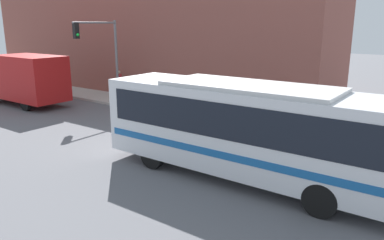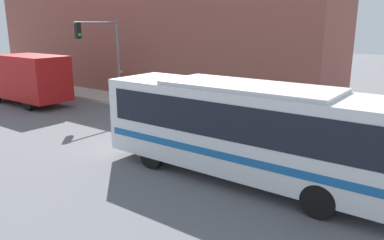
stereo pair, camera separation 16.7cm
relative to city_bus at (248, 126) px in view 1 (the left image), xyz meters
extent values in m
plane|color=slate|center=(0.92, -0.69, -1.88)|extent=(120.00, 120.00, 0.00)
cube|color=#B7B2A8|center=(6.80, 19.31, -1.79)|extent=(2.77, 70.00, 0.17)
cube|color=brown|center=(11.19, 15.16, 2.28)|extent=(6.00, 29.69, 8.32)
cube|color=silver|center=(0.00, 0.00, -0.11)|extent=(2.63, 10.43, 2.71)
cube|color=black|center=(0.00, 0.00, 0.38)|extent=(2.66, 9.60, 1.13)
cube|color=#19599E|center=(0.00, 0.00, -0.70)|extent=(2.66, 10.02, 0.24)
cube|color=silver|center=(0.00, 0.00, 1.30)|extent=(2.40, 5.74, 0.16)
cylinder|color=black|center=(1.16, 3.22, -1.39)|extent=(0.28, 0.98, 0.98)
cylinder|color=black|center=(-1.14, 3.23, -1.39)|extent=(0.28, 0.98, 0.98)
cylinder|color=black|center=(1.14, -2.87, -1.39)|extent=(0.28, 0.98, 0.98)
cylinder|color=black|center=(-1.16, -2.86, -1.39)|extent=(0.28, 0.98, 0.98)
cube|color=#B21919|center=(2.43, 16.58, -0.04)|extent=(2.46, 4.74, 2.77)
cube|color=#B21919|center=(2.43, 19.87, -0.44)|extent=(2.34, 1.84, 1.97)
cylinder|color=black|center=(1.35, 15.69, -1.43)|extent=(0.25, 0.90, 0.90)
cylinder|color=gold|center=(6.02, 3.36, -1.40)|extent=(0.24, 0.24, 0.62)
sphere|color=gold|center=(6.02, 3.36, -1.02)|extent=(0.23, 0.23, 0.23)
cylinder|color=gold|center=(6.02, 3.23, -1.37)|extent=(0.11, 0.15, 0.11)
cylinder|color=slate|center=(6.17, 12.75, 0.88)|extent=(0.16, 0.16, 5.19)
cylinder|color=slate|center=(4.57, 12.75, 3.33)|extent=(3.20, 0.11, 0.11)
cube|color=black|center=(3.17, 12.75, 2.88)|extent=(0.30, 0.24, 0.90)
sphere|color=#19D83F|center=(3.17, 12.61, 2.65)|extent=(0.18, 0.18, 0.18)
cylinder|color=slate|center=(6.02, 6.80, -1.20)|extent=(0.06, 0.06, 1.02)
cylinder|color=#4C4C51|center=(6.02, 6.80, -0.58)|extent=(0.14, 0.14, 0.22)
cylinder|color=slate|center=(7.29, 13.78, -1.28)|extent=(0.28, 0.28, 0.87)
cylinder|color=#B22D33|center=(7.29, 13.78, -0.48)|extent=(0.34, 0.34, 0.72)
sphere|color=tan|center=(7.29, 13.78, 0.00)|extent=(0.24, 0.24, 0.24)
cylinder|color=#47382D|center=(6.53, 7.19, -1.27)|extent=(0.28, 0.28, 0.88)
cylinder|color=beige|center=(6.53, 7.19, -0.46)|extent=(0.34, 0.34, 0.73)
sphere|color=tan|center=(6.53, 7.19, 0.02)|extent=(0.24, 0.24, 0.24)
camera|label=1|loc=(-10.73, -5.47, 3.25)|focal=35.00mm
camera|label=2|loc=(-10.63, -5.61, 3.25)|focal=35.00mm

